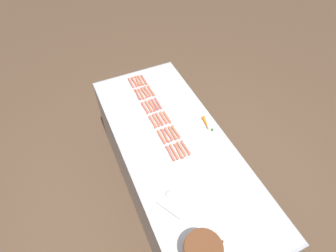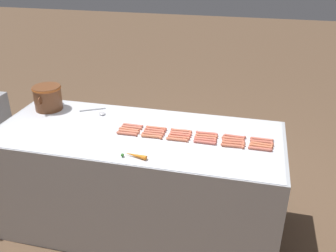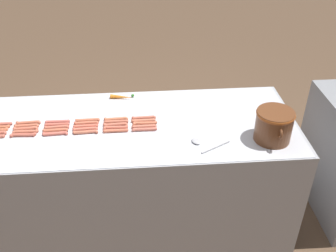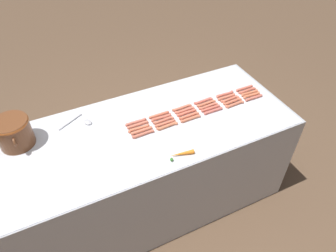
{
  "view_description": "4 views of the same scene",
  "coord_description": "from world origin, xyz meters",
  "px_view_note": "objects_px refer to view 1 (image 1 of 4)",
  "views": [
    {
      "loc": [
        0.63,
        1.22,
        2.77
      ],
      "look_at": [
        0.01,
        -0.15,
        1.0
      ],
      "focal_mm": 28.81,
      "sensor_mm": 36.0,
      "label": 1
    },
    {
      "loc": [
        -2.38,
        -0.82,
        2.2
      ],
      "look_at": [
        0.07,
        -0.23,
        0.94
      ],
      "focal_mm": 39.63,
      "sensor_mm": 36.0,
      "label": 2
    },
    {
      "loc": [
        2.2,
        0.05,
        2.37
      ],
      "look_at": [
        0.04,
        0.22,
        0.89
      ],
      "focal_mm": 41.51,
      "sensor_mm": 36.0,
      "label": 3
    },
    {
      "loc": [
        -1.57,
        0.59,
        2.45
      ],
      "look_at": [
        -0.15,
        -0.1,
        0.99
      ],
      "focal_mm": 33.18,
      "sensor_mm": 36.0,
      "label": 4
    }
  ],
  "objects_px": {
    "hot_dog_29": "(170,153)",
    "carrot": "(206,124)",
    "hot_dog_19": "(141,94)",
    "hot_dog_5": "(185,148)",
    "hot_dog_28": "(161,137)",
    "hot_dog_17": "(178,151)",
    "bean_pot": "(202,252)",
    "hot_dog_20": "(148,106)",
    "hot_dog_22": "(165,136)",
    "serving_spoon": "(169,199)",
    "hot_dog_2": "(158,103)",
    "hot_dog_10": "(172,133)",
    "hot_dog_0": "(144,80)",
    "hot_dog_16": "(169,134)",
    "hot_dog_1": "(151,91)",
    "hot_dog_12": "(137,81)",
    "hot_dog_4": "(176,132)",
    "hot_dog_7": "(147,92)",
    "hot_dog_24": "(131,83)",
    "hot_dog_15": "(159,119)",
    "hot_dog_18": "(134,82)",
    "hot_dog_23": "(174,152)",
    "hot_dog_27": "(153,122)",
    "hot_dog_9": "(163,118)",
    "hot_dog_11": "(181,149)",
    "hot_dog_26": "(145,108)",
    "hot_dog_3": "(167,117)",
    "hot_dog_25": "(138,95)",
    "hot_dog_8": "(155,104)",
    "hot_dog_6": "(141,80)",
    "hot_dog_13": "(144,93)",
    "hot_dog_14": "(152,106)"
  },
  "relations": [
    {
      "from": "hot_dog_22",
      "to": "carrot",
      "type": "bearing_deg",
      "value": 174.61
    },
    {
      "from": "hot_dog_10",
      "to": "hot_dog_11",
      "type": "distance_m",
      "value": 0.19
    },
    {
      "from": "hot_dog_8",
      "to": "hot_dog_11",
      "type": "relative_size",
      "value": 1.0
    },
    {
      "from": "hot_dog_3",
      "to": "hot_dog_18",
      "type": "relative_size",
      "value": 1.0
    },
    {
      "from": "hot_dog_17",
      "to": "bean_pot",
      "type": "bearing_deg",
      "value": 74.05
    },
    {
      "from": "hot_dog_0",
      "to": "hot_dog_16",
      "type": "relative_size",
      "value": 1.0
    },
    {
      "from": "hot_dog_19",
      "to": "carrot",
      "type": "xyz_separation_m",
      "value": [
        -0.4,
        0.63,
        0.0
      ]
    },
    {
      "from": "serving_spoon",
      "to": "hot_dog_26",
      "type": "bearing_deg",
      "value": -100.54
    },
    {
      "from": "hot_dog_1",
      "to": "hot_dog_26",
      "type": "distance_m",
      "value": 0.25
    },
    {
      "from": "hot_dog_16",
      "to": "hot_dog_1",
      "type": "bearing_deg",
      "value": -96.86
    },
    {
      "from": "hot_dog_13",
      "to": "hot_dog_14",
      "type": "relative_size",
      "value": 1.0
    },
    {
      "from": "hot_dog_17",
      "to": "hot_dog_19",
      "type": "bearing_deg",
      "value": -87.23
    },
    {
      "from": "hot_dog_12",
      "to": "hot_dog_17",
      "type": "bearing_deg",
      "value": 90.14
    },
    {
      "from": "hot_dog_6",
      "to": "hot_dog_12",
      "type": "distance_m",
      "value": 0.03
    },
    {
      "from": "hot_dog_9",
      "to": "hot_dog_15",
      "type": "bearing_deg",
      "value": -0.89
    },
    {
      "from": "hot_dog_17",
      "to": "hot_dog_3",
      "type": "bearing_deg",
      "value": -100.13
    },
    {
      "from": "hot_dog_0",
      "to": "hot_dog_18",
      "type": "relative_size",
      "value": 1.0
    },
    {
      "from": "hot_dog_5",
      "to": "hot_dog_28",
      "type": "xyz_separation_m",
      "value": [
        0.14,
        -0.19,
        0.0
      ]
    },
    {
      "from": "hot_dog_17",
      "to": "hot_dog_28",
      "type": "height_order",
      "value": "same"
    },
    {
      "from": "hot_dog_27",
      "to": "bean_pot",
      "type": "relative_size",
      "value": 0.56
    },
    {
      "from": "hot_dog_10",
      "to": "hot_dog_22",
      "type": "distance_m",
      "value": 0.07
    },
    {
      "from": "hot_dog_29",
      "to": "hot_dog_8",
      "type": "bearing_deg",
      "value": -100.02
    },
    {
      "from": "carrot",
      "to": "hot_dog_8",
      "type": "bearing_deg",
      "value": -52.6
    },
    {
      "from": "hot_dog_5",
      "to": "hot_dog_26",
      "type": "height_order",
      "value": "same"
    },
    {
      "from": "hot_dog_5",
      "to": "hot_dog_17",
      "type": "xyz_separation_m",
      "value": [
        0.07,
        0.01,
        0.0
      ]
    },
    {
      "from": "hot_dog_29",
      "to": "carrot",
      "type": "bearing_deg",
      "value": -160.46
    },
    {
      "from": "hot_dog_8",
      "to": "hot_dog_16",
      "type": "xyz_separation_m",
      "value": [
        0.03,
        0.39,
        0.0
      ]
    },
    {
      "from": "hot_dog_2",
      "to": "hot_dog_10",
      "type": "bearing_deg",
      "value": 85.56
    },
    {
      "from": "hot_dog_20",
      "to": "hot_dog_22",
      "type": "xyz_separation_m",
      "value": [
        0.0,
        0.4,
        0.0
      ]
    },
    {
      "from": "hot_dog_7",
      "to": "hot_dog_16",
      "type": "distance_m",
      "value": 0.6
    },
    {
      "from": "serving_spoon",
      "to": "hot_dog_2",
      "type": "bearing_deg",
      "value": -108.43
    },
    {
      "from": "hot_dog_1",
      "to": "hot_dog_5",
      "type": "bearing_deg",
      "value": 89.93
    },
    {
      "from": "hot_dog_10",
      "to": "hot_dog_16",
      "type": "height_order",
      "value": "same"
    },
    {
      "from": "hot_dog_1",
      "to": "hot_dog_11",
      "type": "height_order",
      "value": "same"
    },
    {
      "from": "hot_dog_19",
      "to": "carrot",
      "type": "relative_size",
      "value": 0.94
    },
    {
      "from": "hot_dog_24",
      "to": "hot_dog_29",
      "type": "xyz_separation_m",
      "value": [
        -0.0,
        0.99,
        0.0
      ]
    },
    {
      "from": "hot_dog_4",
      "to": "hot_dog_22",
      "type": "distance_m",
      "value": 0.11
    },
    {
      "from": "hot_dog_0",
      "to": "hot_dog_10",
      "type": "bearing_deg",
      "value": 87.61
    },
    {
      "from": "hot_dog_7",
      "to": "carrot",
      "type": "xyz_separation_m",
      "value": [
        -0.33,
        0.64,
        0.0
      ]
    },
    {
      "from": "hot_dog_23",
      "to": "hot_dog_28",
      "type": "height_order",
      "value": "same"
    },
    {
      "from": "hot_dog_15",
      "to": "carrot",
      "type": "distance_m",
      "value": 0.44
    },
    {
      "from": "hot_dog_2",
      "to": "hot_dog_10",
      "type": "height_order",
      "value": "same"
    },
    {
      "from": "hot_dog_23",
      "to": "carrot",
      "type": "xyz_separation_m",
      "value": [
        -0.4,
        -0.15,
        0.0
      ]
    },
    {
      "from": "hot_dog_25",
      "to": "hot_dog_11",
      "type": "bearing_deg",
      "value": 97.74
    },
    {
      "from": "hot_dog_4",
      "to": "hot_dog_24",
      "type": "distance_m",
      "value": 0.81
    },
    {
      "from": "hot_dog_7",
      "to": "hot_dog_28",
      "type": "bearing_deg",
      "value": 79.96
    },
    {
      "from": "hot_dog_10",
      "to": "hot_dog_29",
      "type": "height_order",
      "value": "same"
    },
    {
      "from": "hot_dog_9",
      "to": "hot_dog_11",
      "type": "relative_size",
      "value": 1.0
    },
    {
      "from": "hot_dog_6",
      "to": "hot_dog_29",
      "type": "distance_m",
      "value": 0.99
    },
    {
      "from": "hot_dog_1",
      "to": "hot_dog_12",
      "type": "relative_size",
      "value": 1.0
    }
  ]
}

